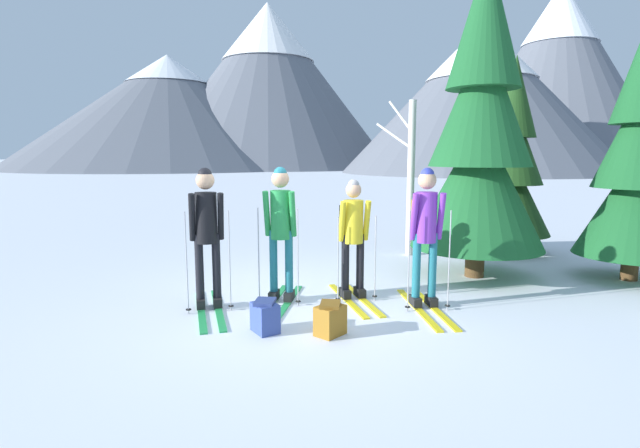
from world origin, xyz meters
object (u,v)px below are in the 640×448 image
at_px(skier_in_green, 281,227).
at_px(backpack_on_snow_front, 330,319).
at_px(skier_in_yellow, 353,232).
at_px(pine_tree_mid, 481,133).
at_px(pine_tree_near, 511,164).
at_px(skier_in_black, 207,231).
at_px(skier_in_purple, 425,228).
at_px(backpack_on_snow_beside, 265,316).
at_px(pine_tree_far, 640,160).
at_px(birch_tree_slender, 410,175).

bearing_deg(skier_in_green, backpack_on_snow_front, -57.01).
relative_size(skier_in_yellow, backpack_on_snow_front, 4.24).
bearing_deg(pine_tree_mid, pine_tree_near, 62.88).
xyz_separation_m(skier_in_black, skier_in_purple, (2.85, 0.37, 0.02)).
distance_m(skier_in_black, skier_in_yellow, 2.00).
relative_size(skier_in_purple, backpack_on_snow_front, 4.67).
bearing_deg(skier_in_black, backpack_on_snow_beside, -39.97).
height_order(skier_in_purple, pine_tree_mid, pine_tree_mid).
distance_m(skier_in_purple, pine_tree_far, 4.02).
height_order(pine_tree_mid, backpack_on_snow_beside, pine_tree_mid).
height_order(skier_in_black, skier_in_purple, skier_in_black).
height_order(backpack_on_snow_front, backpack_on_snow_beside, same).
bearing_deg(backpack_on_snow_beside, skier_in_green, 91.23).
bearing_deg(pine_tree_near, skier_in_purple, -118.82).
xyz_separation_m(pine_tree_near, backpack_on_snow_front, (-3.34, -5.11, -1.65)).
height_order(skier_in_yellow, backpack_on_snow_beside, skier_in_yellow).
distance_m(skier_in_black, skier_in_green, 0.99).
relative_size(skier_in_black, pine_tree_far, 0.44).
height_order(skier_in_green, pine_tree_near, pine_tree_near).
xyz_separation_m(skier_in_purple, pine_tree_near, (2.17, 3.94, 0.77)).
bearing_deg(birch_tree_slender, pine_tree_far, -25.80).
distance_m(pine_tree_mid, pine_tree_far, 2.51).
distance_m(skier_in_black, birch_tree_slender, 4.82).
bearing_deg(birch_tree_slender, backpack_on_snow_front, -105.06).
bearing_deg(skier_in_yellow, backpack_on_snow_front, -97.83).
bearing_deg(backpack_on_snow_front, skier_in_black, 154.76).
relative_size(skier_in_black, backpack_on_snow_front, 4.68).
distance_m(skier_in_yellow, birch_tree_slender, 3.36).
relative_size(pine_tree_far, backpack_on_snow_front, 10.64).
bearing_deg(pine_tree_far, backpack_on_snow_beside, -151.89).
distance_m(birch_tree_slender, backpack_on_snow_front, 4.96).
xyz_separation_m(skier_in_black, birch_tree_slender, (2.92, 3.79, 0.58)).
bearing_deg(backpack_on_snow_beside, skier_in_black, 140.03).
xyz_separation_m(pine_tree_mid, backpack_on_snow_front, (-2.21, -2.90, -2.19)).
xyz_separation_m(skier_in_yellow, skier_in_purple, (0.97, -0.29, 0.12)).
relative_size(pine_tree_near, backpack_on_snow_beside, 10.06).
height_order(skier_in_black, birch_tree_slender, birch_tree_slender).
bearing_deg(skier_in_purple, pine_tree_far, 26.52).
xyz_separation_m(backpack_on_snow_front, backpack_on_snow_beside, (-0.76, 0.02, 0.00)).
height_order(skier_in_black, backpack_on_snow_front, skier_in_black).
xyz_separation_m(skier_in_yellow, backpack_on_snow_front, (-0.20, -1.46, -0.77)).
height_order(pine_tree_far, birch_tree_slender, pine_tree_far).
bearing_deg(backpack_on_snow_front, birch_tree_slender, 74.94).
xyz_separation_m(skier_in_yellow, pine_tree_mid, (2.01, 1.44, 1.43)).
height_order(pine_tree_near, backpack_on_snow_front, pine_tree_near).
bearing_deg(skier_in_black, skier_in_green, 24.29).
bearing_deg(backpack_on_snow_beside, skier_in_yellow, 56.48).
bearing_deg(backpack_on_snow_front, pine_tree_near, 56.83).
bearing_deg(backpack_on_snow_front, skier_in_green, 122.99).
relative_size(pine_tree_near, pine_tree_far, 0.95).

